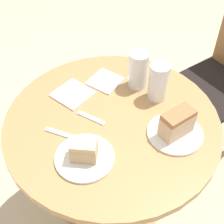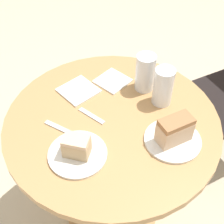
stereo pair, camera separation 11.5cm
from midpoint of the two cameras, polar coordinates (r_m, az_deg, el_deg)
ground_plane at (r=1.80m, az=1.92°, el=-17.94°), size 8.00×8.00×0.00m
table at (r=1.33m, az=2.49°, el=-7.39°), size 0.82×0.82×0.75m
plate_near at (r=1.07m, az=-3.24°, el=-7.84°), size 0.20×0.20×0.01m
plate_far at (r=1.14m, az=13.88°, el=-5.18°), size 0.20×0.20×0.01m
cake_slice_near at (r=1.04m, az=-3.34°, el=-6.43°), size 0.10×0.10×0.08m
cake_slice_far at (r=1.10m, az=14.37°, el=-3.37°), size 0.08×0.12×0.10m
glass_lemonade at (r=1.23m, az=11.97°, el=4.15°), size 0.08×0.08×0.16m
glass_water at (r=1.28m, az=8.64°, el=6.64°), size 0.08×0.08×0.16m
napkin_stack at (r=1.29m, az=-3.63°, el=3.83°), size 0.16×0.16×0.01m
fork at (r=1.15m, az=-6.03°, el=-3.43°), size 0.15×0.09×0.00m
spoon at (r=1.19m, az=-0.98°, el=-0.83°), size 0.12×0.05×0.00m
napkin_side at (r=1.34m, az=2.58°, el=5.58°), size 0.15×0.15×0.01m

